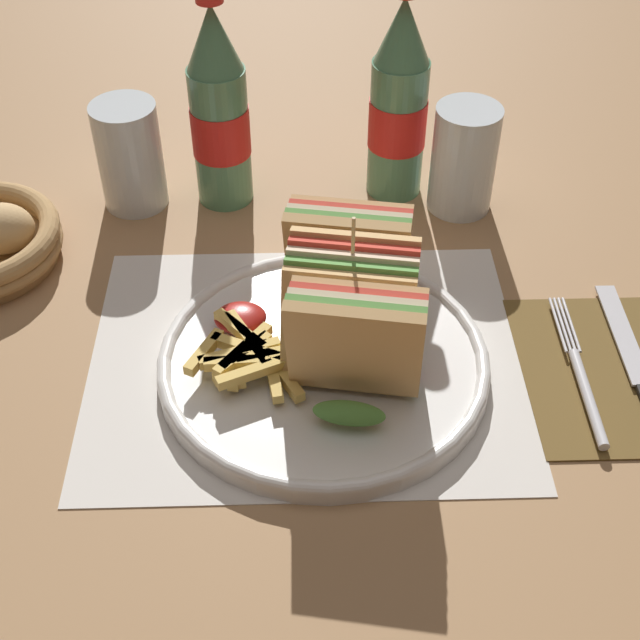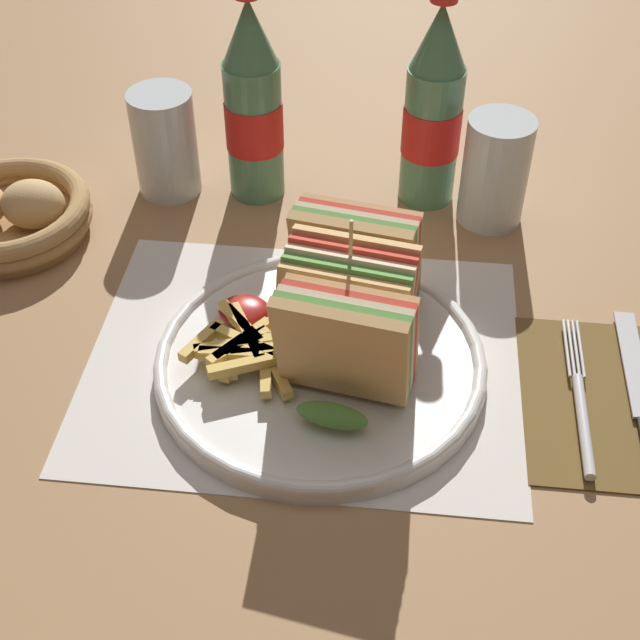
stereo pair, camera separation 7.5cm
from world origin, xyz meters
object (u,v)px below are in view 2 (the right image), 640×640
object	(u,v)px
plate_main	(318,361)
glass_near	(494,178)
club_sandwich	(350,304)
coke_bottle_far	(433,111)
glass_far	(166,149)
bread_basket	(7,214)
fork	(581,408)
coke_bottle_near	(253,106)

from	to	relation	value
plate_main	glass_near	distance (m)	0.29
club_sandwich	coke_bottle_far	bearing A→B (deg)	76.82
plate_main	glass_far	xyz separation A→B (m)	(-0.19, 0.26, 0.04)
glass_far	bread_basket	world-z (taller)	glass_far
fork	coke_bottle_near	bearing A→B (deg)	137.76
coke_bottle_near	glass_far	size ratio (longest dim) A/B	2.09
coke_bottle_far	glass_far	bearing A→B (deg)	-176.59
fork	glass_far	xyz separation A→B (m)	(-0.41, 0.28, 0.04)
plate_main	coke_bottle_near	bearing A→B (deg)	109.69
fork	coke_bottle_far	world-z (taller)	coke_bottle_far
bread_basket	glass_far	bearing A→B (deg)	33.34
club_sandwich	bread_basket	xyz separation A→B (m)	(-0.36, 0.15, -0.05)
coke_bottle_near	club_sandwich	bearing A→B (deg)	-64.69
plate_main	coke_bottle_far	bearing A→B (deg)	72.28
plate_main	bread_basket	distance (m)	0.37
bread_basket	coke_bottle_far	bearing A→B (deg)	14.85
glass_far	bread_basket	xyz separation A→B (m)	(-0.14, -0.09, -0.03)
plate_main	club_sandwich	distance (m)	0.06
fork	coke_bottle_far	size ratio (longest dim) A/B	0.74
plate_main	coke_bottle_far	size ratio (longest dim) A/B	1.19
fork	glass_far	distance (m)	0.50
coke_bottle_near	coke_bottle_far	size ratio (longest dim) A/B	1.00
coke_bottle_far	fork	bearing A→B (deg)	-66.18
plate_main	fork	world-z (taller)	plate_main
coke_bottle_near	glass_near	world-z (taller)	coke_bottle_near
plate_main	glass_far	world-z (taller)	glass_far
glass_near	coke_bottle_near	bearing A→B (deg)	174.73
glass_far	coke_bottle_near	bearing A→B (deg)	4.02
plate_main	coke_bottle_near	distance (m)	0.29
plate_main	glass_near	size ratio (longest dim) A/B	2.48
club_sandwich	glass_near	distance (m)	0.26
plate_main	glass_far	bearing A→B (deg)	126.39
fork	club_sandwich	bearing A→B (deg)	169.52
bread_basket	club_sandwich	bearing A→B (deg)	-22.87
club_sandwich	coke_bottle_far	world-z (taller)	coke_bottle_far
glass_near	bread_basket	world-z (taller)	glass_near
club_sandwich	fork	bearing A→B (deg)	-11.07
plate_main	bread_basket	bearing A→B (deg)	154.18
glass_near	glass_far	size ratio (longest dim) A/B	1.00
club_sandwich	fork	world-z (taller)	club_sandwich
coke_bottle_near	plate_main	bearing A→B (deg)	-70.31
club_sandwich	bread_basket	world-z (taller)	club_sandwich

